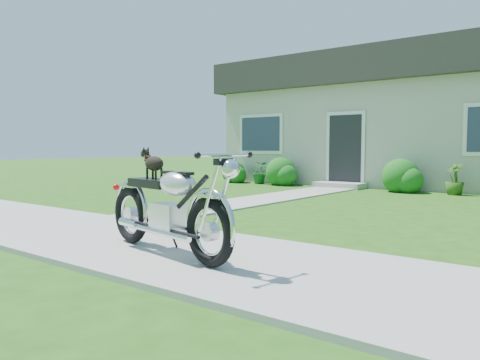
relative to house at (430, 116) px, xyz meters
The scene contains 8 objects.
ground 12.19m from the house, 89.99° to the right, with size 80.00×80.00×0.00m, color #235114.
sidewalk 12.18m from the house, 89.99° to the right, with size 24.00×2.20×0.04m, color #9E9B93.
walkway 7.47m from the house, 102.09° to the right, with size 1.20×8.00×0.03m, color #9E9B93.
house is the anchor object (origin of this frame).
shrub_row 3.95m from the house, 81.01° to the right, with size 10.61×1.05×1.05m.
potted_plant_left 5.74m from the house, 140.78° to the right, with size 0.63×0.55×0.71m, color #185D1C.
potted_plant_right 4.19m from the house, 65.20° to the right, with size 0.44×0.44×0.78m, color #2E5918.
motorcycle_with_dog 12.42m from the house, 86.15° to the right, with size 2.21×0.73×1.10m.
Camera 1 is at (4.38, -3.67, 1.16)m, focal length 35.00 mm.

